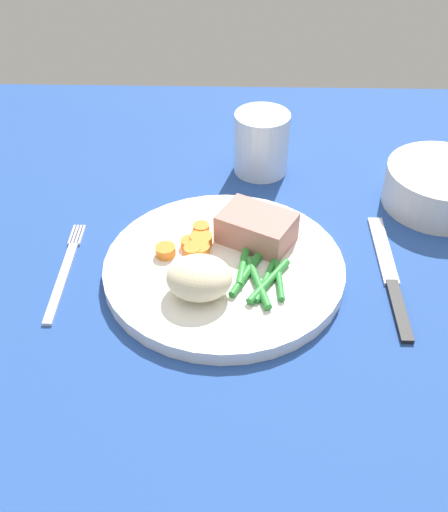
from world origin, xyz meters
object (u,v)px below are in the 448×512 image
Objects in this scene: water_glass at (261,147)px; fork at (65,271)px; knife at (390,277)px; meat_portion at (257,228)px; salad_bowl at (442,185)px; dinner_plate at (224,268)px.

fork is at bearing -135.14° from water_glass.
fork is 36.17cm from knife.
knife is at bearing -57.86° from water_glass.
water_glass reaches higher than fork.
meat_portion is 25.48cm from salad_bowl.
water_glass is 23.73cm from salad_bowl.
meat_portion is 0.57× the size of salad_bowl.
fork is 31.56cm from water_glass.
fork is (-17.79, -0.26, -0.60)cm from dinner_plate.
meat_portion is 0.96× the size of water_glass.
meat_portion is at bearing -156.50° from salad_bowl.
salad_bowl is at bearing -18.52° from water_glass.
salad_bowl is (8.57, 14.63, 2.69)cm from knife.
knife is 26.39cm from water_glass.
dinner_plate is 30.60cm from salad_bowl.
water_glass is at bearing 161.48° from salad_bowl.
knife is at bearing -16.81° from meat_portion.
fork is 1.98× the size of water_glass.
meat_portion reaches higher than knife.
dinner_plate is 17.80cm from fork.
water_glass is (-13.92, 22.16, 3.38)cm from knife.
knife is (36.17, -0.03, -0.00)cm from fork.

